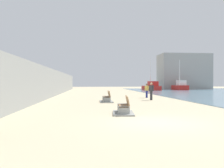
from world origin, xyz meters
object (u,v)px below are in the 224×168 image
(bench_far, at_px, (107,99))
(boat_far_right, at_px, (180,86))
(bench_near, at_px, (124,110))
(person_walking, at_px, (147,90))
(boat_far_left, at_px, (152,87))
(person_standing, at_px, (151,90))

(bench_far, relative_size, boat_far_right, 0.32)
(bench_near, bearing_deg, bench_far, 92.78)
(bench_far, bearing_deg, person_walking, 46.49)
(boat_far_left, bearing_deg, bench_near, -107.37)
(bench_near, xyz_separation_m, bench_far, (-0.37, 7.67, 0.00))
(bench_near, height_order, person_standing, person_standing)
(person_standing, xyz_separation_m, boat_far_left, (7.19, 26.60, -0.24))
(bench_near, height_order, boat_far_left, boat_far_left)
(boat_far_left, height_order, boat_far_right, boat_far_left)
(bench_near, xyz_separation_m, person_standing, (4.07, 9.41, 0.76))
(person_walking, relative_size, person_standing, 0.93)
(person_standing, relative_size, boat_far_right, 0.26)
(bench_far, xyz_separation_m, boat_far_right, (18.33, 29.30, 0.59))
(person_walking, height_order, person_standing, person_standing)
(person_standing, bearing_deg, person_walking, 83.51)
(bench_far, relative_size, person_walking, 1.32)
(bench_far, bearing_deg, bench_near, -87.22)
(bench_near, distance_m, boat_far_left, 37.73)
(person_walking, distance_m, boat_far_right, 27.74)
(bench_near, bearing_deg, boat_far_left, 72.63)
(person_walking, height_order, boat_far_right, boat_far_right)
(bench_near, distance_m, person_standing, 10.28)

